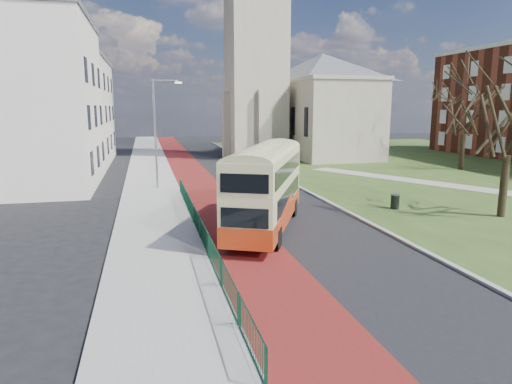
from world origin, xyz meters
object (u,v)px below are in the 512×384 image
object	(u,v)px
streetlamp	(157,128)
bus	(266,184)
winter_tree_near	(512,105)
litter_bin	(395,201)
winter_tree_far	(466,106)

from	to	relation	value
streetlamp	bus	xyz separation A→B (m)	(4.85, -13.05, -2.25)
bus	winter_tree_near	distance (m)	14.12
winter_tree_near	litter_bin	xyz separation A→B (m)	(-4.75, 3.25, -5.72)
bus	winter_tree_far	size ratio (longest dim) A/B	1.11
streetlamp	winter_tree_far	size ratio (longest dim) A/B	0.90
bus	litter_bin	bearing A→B (deg)	42.23
streetlamp	winter_tree_near	world-z (taller)	winter_tree_near
streetlamp	winter_tree_far	world-z (taller)	winter_tree_far
winter_tree_near	litter_bin	size ratio (longest dim) A/B	9.97
winter_tree_near	winter_tree_far	size ratio (longest dim) A/B	1.00
streetlamp	winter_tree_far	distance (m)	29.66
bus	winter_tree_far	bearing A→B (deg)	59.93
winter_tree_near	streetlamp	bearing A→B (deg)	143.65
bus	litter_bin	xyz separation A→B (m)	(8.83, 2.74, -1.86)
streetlamp	winter_tree_far	bearing A→B (deg)	7.89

